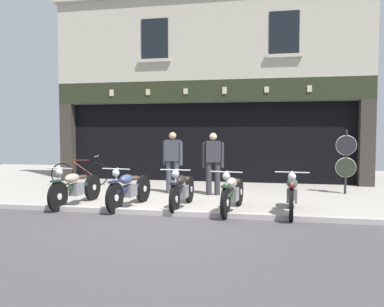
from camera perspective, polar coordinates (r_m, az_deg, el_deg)
ground at (r=6.69m, az=-6.38°, el=-11.36°), size 22.25×22.00×0.18m
shop_facade at (r=14.30m, az=3.28°, el=3.46°), size 10.55×4.42×6.21m
motorcycle_left at (r=8.94m, az=-16.92°, el=-4.79°), size 0.62×1.98×0.91m
motorcycle_center_left at (r=8.45m, az=-9.31°, el=-5.13°), size 0.62×1.93×0.91m
motorcycle_center at (r=8.27m, az=-1.45°, el=-5.32°), size 0.62×1.96×0.90m
motorcycle_center_right at (r=7.93m, az=6.08°, el=-5.71°), size 0.62×1.97×0.90m
motorcycle_right at (r=7.93m, az=14.68°, el=-5.72°), size 0.62×1.96×0.92m
salesman_left at (r=10.18m, az=-2.90°, el=-0.93°), size 0.55×0.28×1.64m
shopkeeper_center at (r=9.94m, az=3.16°, el=-1.10°), size 0.55×0.29×1.62m
tyre_sign_pole at (r=10.87m, az=21.97°, el=-0.51°), size 0.53×0.06×1.71m
advert_board_near at (r=12.98m, az=-3.62°, el=3.83°), size 0.74×0.03×1.04m
advert_board_far at (r=13.28m, az=-7.95°, el=3.96°), size 0.74×0.03×0.91m
leaning_bicycle at (r=12.27m, az=-16.44°, el=-2.82°), size 1.74×0.53×0.94m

